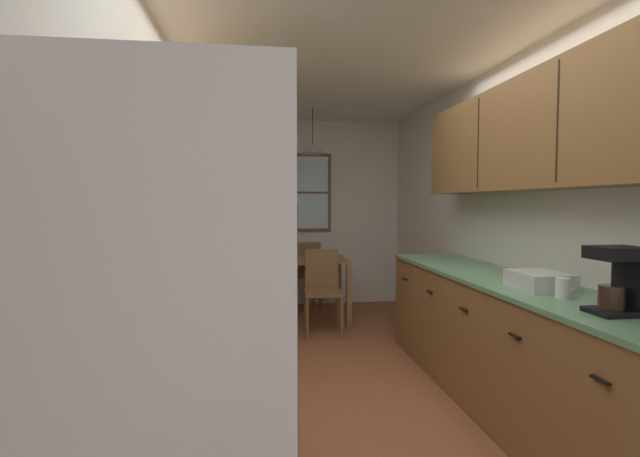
{
  "coord_description": "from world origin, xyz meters",
  "views": [
    {
      "loc": [
        -0.68,
        -2.8,
        1.41
      ],
      "look_at": [
        -0.14,
        1.22,
        1.19
      ],
      "focal_mm": 26.02,
      "sensor_mm": 36.0,
      "label": 1
    }
  ],
  "objects": [
    {
      "name": "dining_chair_near",
      "position": [
        0.02,
        2.16,
        0.5
      ],
      "size": [
        0.42,
        0.42,
        0.9
      ],
      "color": "brown",
      "rests_on": "ground"
    },
    {
      "name": "ground_plane",
      "position": [
        0.0,
        1.0,
        0.0
      ],
      "size": [
        12.0,
        12.0,
        0.0
      ],
      "primitive_type": "plane",
      "color": "brown"
    },
    {
      "name": "refrigerator",
      "position": [
        -0.94,
        -1.28,
        0.89
      ],
      "size": [
        0.75,
        0.78,
        1.79
      ],
      "color": "white",
      "rests_on": "ground"
    },
    {
      "name": "counter_right",
      "position": [
        1.0,
        0.11,
        0.45
      ],
      "size": [
        0.64,
        3.16,
        0.9
      ],
      "color": "brown",
      "rests_on": "ground"
    },
    {
      "name": "dish_rack",
      "position": [
        0.99,
        -0.25,
        0.95
      ],
      "size": [
        0.28,
        0.34,
        0.1
      ],
      "primitive_type": "cube",
      "color": "silver",
      "rests_on": "counter_right"
    },
    {
      "name": "microwave_over_range",
      "position": [
        -1.11,
        -0.54,
        1.63
      ],
      "size": [
        0.39,
        0.61,
        0.32
      ],
      "color": "silver"
    },
    {
      "name": "mug_by_coffeemaker",
      "position": [
        0.96,
        -0.52,
        0.95
      ],
      "size": [
        0.11,
        0.08,
        0.11
      ],
      "color": "white",
      "rests_on": "counter_right"
    },
    {
      "name": "counter_left",
      "position": [
        -1.0,
        0.78,
        0.45
      ],
      "size": [
        0.64,
        1.98,
        0.9
      ],
      "color": "brown",
      "rests_on": "ground"
    },
    {
      "name": "dish_towel",
      "position": [
        -0.64,
        -0.37,
        0.5
      ],
      "size": [
        0.02,
        0.16,
        0.24
      ],
      "primitive_type": "cube",
      "color": "white"
    },
    {
      "name": "back_window",
      "position": [
        -0.07,
        3.58,
        1.56
      ],
      "size": [
        0.8,
        0.05,
        1.07
      ],
      "color": "brown"
    },
    {
      "name": "ceiling_slab",
      "position": [
        0.0,
        1.0,
        2.59
      ],
      "size": [
        4.4,
        9.0,
        0.08
      ],
      "primitive_type": "cube",
      "color": "white"
    },
    {
      "name": "stove_range",
      "position": [
        -0.99,
        -0.54,
        0.47
      ],
      "size": [
        0.66,
        0.66,
        1.1
      ],
      "color": "black",
      "rests_on": "ground"
    },
    {
      "name": "dining_table",
      "position": [
        -0.02,
        2.73,
        0.61
      ],
      "size": [
        0.82,
        0.72,
        0.74
      ],
      "color": "olive",
      "rests_on": "ground"
    },
    {
      "name": "wall_left",
      "position": [
        -1.35,
        1.0,
        1.27
      ],
      "size": [
        0.1,
        9.0,
        2.55
      ],
      "primitive_type": "cube",
      "color": "white",
      "rests_on": "ground"
    },
    {
      "name": "coffee_maker",
      "position": [
        0.98,
        -0.89,
        1.06
      ],
      "size": [
        0.22,
        0.18,
        0.31
      ],
      "color": "black",
      "rests_on": "counter_right"
    },
    {
      "name": "dining_chair_far",
      "position": [
        -0.06,
        3.29,
        0.5
      ],
      "size": [
        0.45,
        0.45,
        0.9
      ],
      "color": "brown",
      "rests_on": "ground"
    },
    {
      "name": "trash_bin",
      "position": [
        -0.7,
        2.11,
        0.33
      ],
      "size": [
        0.32,
        0.32,
        0.67
      ],
      "primitive_type": "cylinder",
      "color": "#3F3F42",
      "rests_on": "ground"
    },
    {
      "name": "upper_cabinets_left",
      "position": [
        -1.14,
        0.73,
        1.84
      ],
      "size": [
        0.33,
        2.06,
        0.69
      ],
      "color": "brown"
    },
    {
      "name": "pendant_light",
      "position": [
        -0.02,
        2.73,
        2.05
      ],
      "size": [
        0.34,
        0.34,
        0.55
      ],
      "color": "black"
    },
    {
      "name": "wall_right",
      "position": [
        1.35,
        1.0,
        1.27
      ],
      "size": [
        0.1,
        9.0,
        2.55
      ],
      "primitive_type": "cube",
      "color": "white",
      "rests_on": "ground"
    },
    {
      "name": "storage_canister",
      "position": [
        -1.0,
        0.14,
        1.01
      ],
      "size": [
        0.13,
        0.13,
        0.21
      ],
      "color": "red",
      "rests_on": "counter_left"
    },
    {
      "name": "upper_cabinets_right",
      "position": [
        1.14,
        0.06,
        1.87
      ],
      "size": [
        0.33,
        2.84,
        0.73
      ],
      "color": "brown"
    },
    {
      "name": "wall_back",
      "position": [
        0.0,
        3.65,
        1.27
      ],
      "size": [
        4.4,
        0.1,
        2.55
      ],
      "primitive_type": "cube",
      "color": "white",
      "rests_on": "ground"
    }
  ]
}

